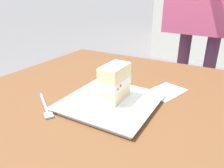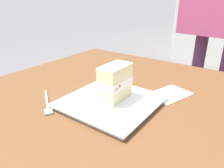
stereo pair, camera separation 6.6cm
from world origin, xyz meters
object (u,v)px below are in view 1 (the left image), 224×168
(patio_table, at_px, (108,132))
(cake_slice, at_px, (115,83))
(dessert_fork, at_px, (46,107))
(dessert_plate, at_px, (112,102))
(paper_napkin, at_px, (166,92))

(patio_table, bearing_deg, cake_slice, -8.41)
(dessert_fork, bearing_deg, dessert_plate, -54.57)
(cake_slice, xyz_separation_m, dessert_fork, (-0.14, 0.17, -0.07))
(dessert_fork, height_order, paper_napkin, dessert_fork)
(patio_table, height_order, dessert_plate, dessert_plate)
(dessert_plate, height_order, dessert_fork, dessert_plate)
(dessert_plate, bearing_deg, dessert_fork, 125.43)
(dessert_fork, bearing_deg, patio_table, -59.00)
(cake_slice, distance_m, dessert_fork, 0.23)
(cake_slice, height_order, paper_napkin, cake_slice)
(patio_table, height_order, paper_napkin, paper_napkin)
(dessert_plate, distance_m, paper_napkin, 0.22)
(dessert_plate, bearing_deg, paper_napkin, -34.30)
(dessert_plate, distance_m, dessert_fork, 0.21)
(dessert_plate, relative_size, cake_slice, 2.48)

